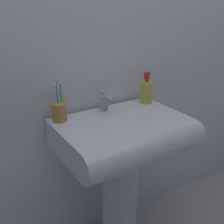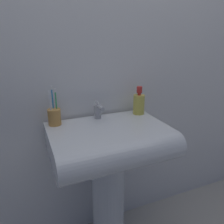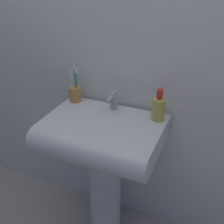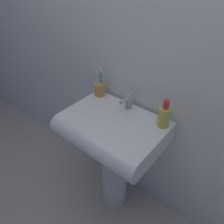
% 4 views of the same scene
% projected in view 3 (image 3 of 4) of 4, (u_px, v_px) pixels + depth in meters
% --- Properties ---
extents(wall_back, '(5.00, 0.05, 2.40)m').
position_uv_depth(wall_back, '(122.00, 36.00, 1.46)').
color(wall_back, white).
rests_on(wall_back, ground).
extents(sink_pedestal, '(0.19, 0.19, 0.68)m').
position_uv_depth(sink_pedestal, '(105.00, 189.00, 1.68)').
color(sink_pedestal, white).
rests_on(sink_pedestal, ground).
extents(sink_basin, '(0.61, 0.45, 0.14)m').
position_uv_depth(sink_basin, '(100.00, 137.00, 1.44)').
color(sink_basin, white).
rests_on(sink_basin, sink_pedestal).
extents(faucet, '(0.04, 0.11, 0.10)m').
position_uv_depth(faucet, '(113.00, 101.00, 1.54)').
color(faucet, '#B7B7BC').
rests_on(faucet, sink_basin).
extents(toothbrush_cup, '(0.07, 0.07, 0.21)m').
position_uv_depth(toothbrush_cup, '(75.00, 93.00, 1.63)').
color(toothbrush_cup, '#D19347').
rests_on(toothbrush_cup, sink_basin).
extents(soap_bottle, '(0.07, 0.07, 0.17)m').
position_uv_depth(soap_bottle, '(159.00, 108.00, 1.43)').
color(soap_bottle, gold).
rests_on(soap_bottle, sink_basin).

